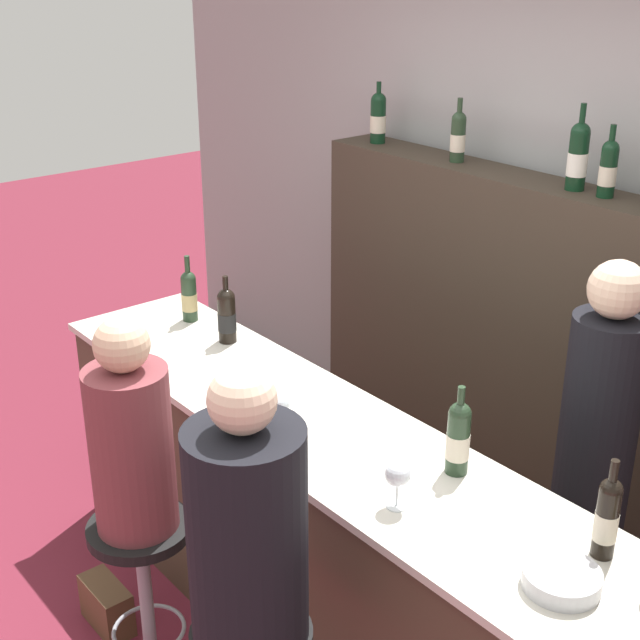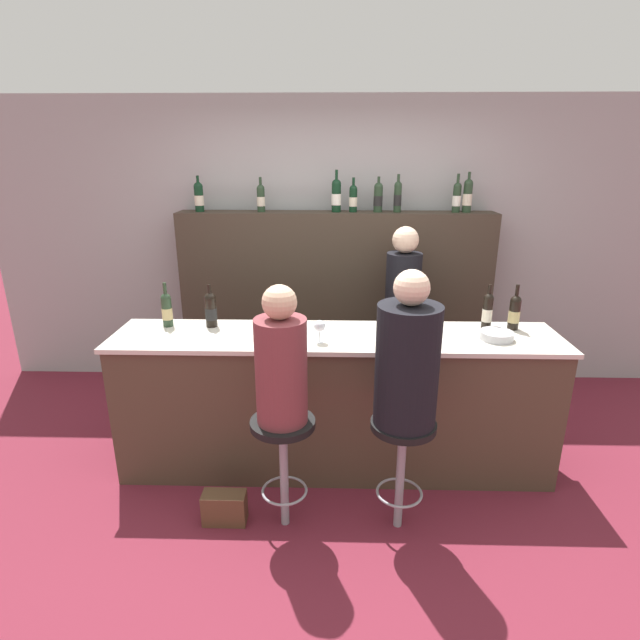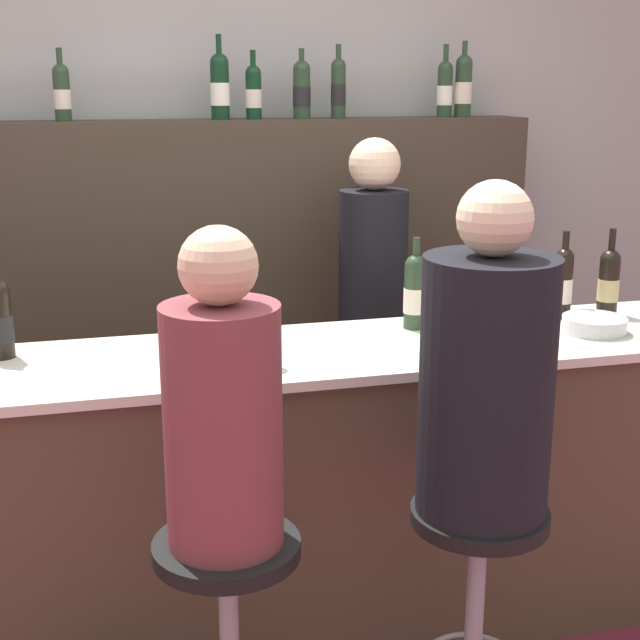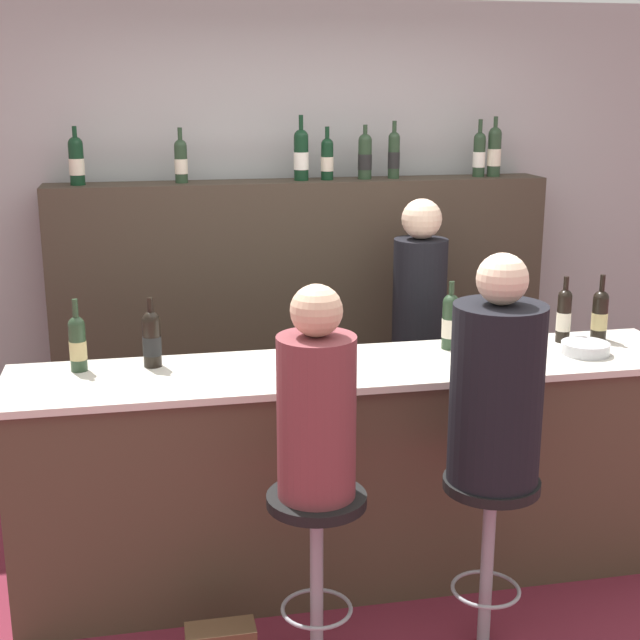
{
  "view_description": "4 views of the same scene",
  "coord_description": "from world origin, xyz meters",
  "px_view_note": "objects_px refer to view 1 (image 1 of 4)",
  "views": [
    {
      "loc": [
        2.09,
        -1.48,
        2.58
      ],
      "look_at": [
        -0.04,
        0.27,
        1.4
      ],
      "focal_mm": 50.0,
      "sensor_mm": 36.0,
      "label": 1
    },
    {
      "loc": [
        -0.02,
        -2.79,
        2.13
      ],
      "look_at": [
        -0.1,
        0.21,
        1.11
      ],
      "focal_mm": 28.0,
      "sensor_mm": 36.0,
      "label": 2
    },
    {
      "loc": [
        -0.57,
        -2.3,
        1.79
      ],
      "look_at": [
        0.07,
        0.18,
        1.11
      ],
      "focal_mm": 50.0,
      "sensor_mm": 36.0,
      "label": 3
    },
    {
      "loc": [
        -0.88,
        -3.24,
        2.14
      ],
      "look_at": [
        -0.15,
        0.33,
        1.18
      ],
      "focal_mm": 50.0,
      "sensor_mm": 36.0,
      "label": 4
    }
  ],
  "objects_px": {
    "wine_bottle_backbar_3": "(608,168)",
    "guest_seated_left": "(131,439)",
    "metal_bowl": "(562,579)",
    "bartender": "(592,471)",
    "wine_bottle_counter_3": "(607,517)",
    "wine_glass_1": "(398,475)",
    "guest_seated_right": "(247,527)",
    "handbag": "(107,605)",
    "wine_bottle_counter_1": "(227,315)",
    "wine_bottle_counter_2": "(458,437)",
    "wine_bottle_backbar_0": "(378,117)",
    "bar_stool_left": "(142,560)",
    "wine_bottle_backbar_1": "(458,136)",
    "wine_glass_0": "(280,404)",
    "wine_bottle_backbar_2": "(578,156)",
    "wine_bottle_counter_0": "(189,295)"
  },
  "relations": [
    {
      "from": "wine_bottle_counter_1",
      "to": "metal_bowl",
      "type": "distance_m",
      "value": 1.89
    },
    {
      "from": "wine_bottle_counter_2",
      "to": "wine_bottle_backbar_0",
      "type": "distance_m",
      "value": 2.12
    },
    {
      "from": "wine_bottle_backbar_2",
      "to": "wine_glass_1",
      "type": "xyz_separation_m",
      "value": [
        0.48,
        -1.44,
        -0.68
      ]
    },
    {
      "from": "wine_bottle_counter_3",
      "to": "metal_bowl",
      "type": "relative_size",
      "value": 1.46
    },
    {
      "from": "wine_bottle_counter_2",
      "to": "handbag",
      "type": "height_order",
      "value": "wine_bottle_counter_2"
    },
    {
      "from": "wine_bottle_backbar_3",
      "to": "bartender",
      "type": "distance_m",
      "value": 1.18
    },
    {
      "from": "wine_bottle_backbar_0",
      "to": "wine_bottle_counter_2",
      "type": "bearing_deg",
      "value": -35.1
    },
    {
      "from": "bar_stool_left",
      "to": "handbag",
      "type": "xyz_separation_m",
      "value": [
        -0.36,
        0.0,
        -0.45
      ]
    },
    {
      "from": "metal_bowl",
      "to": "guest_seated_right",
      "type": "xyz_separation_m",
      "value": [
        -0.65,
        -0.56,
        0.06
      ]
    },
    {
      "from": "wine_bottle_backbar_1",
      "to": "wine_glass_0",
      "type": "relative_size",
      "value": 1.99
    },
    {
      "from": "wine_glass_1",
      "to": "handbag",
      "type": "xyz_separation_m",
      "value": [
        -1.14,
        -0.48,
        -1.0
      ]
    },
    {
      "from": "metal_bowl",
      "to": "wine_bottle_counter_2",
      "type": "bearing_deg",
      "value": 160.32
    },
    {
      "from": "wine_bottle_counter_2",
      "to": "wine_bottle_counter_3",
      "type": "relative_size",
      "value": 1.0
    },
    {
      "from": "wine_glass_0",
      "to": "wine_bottle_counter_3",
      "type": "bearing_deg",
      "value": 14.16
    },
    {
      "from": "wine_bottle_backbar_1",
      "to": "wine_bottle_counter_1",
      "type": "bearing_deg",
      "value": -100.03
    },
    {
      "from": "wine_glass_0",
      "to": "handbag",
      "type": "xyz_separation_m",
      "value": [
        -0.56,
        -0.48,
        -0.99
      ]
    },
    {
      "from": "wine_bottle_backbar_3",
      "to": "wine_bottle_counter_2",
      "type": "bearing_deg",
      "value": -74.49
    },
    {
      "from": "wine_bottle_counter_1",
      "to": "guest_seated_left",
      "type": "distance_m",
      "value": 0.94
    },
    {
      "from": "wine_bottle_backbar_1",
      "to": "wine_glass_1",
      "type": "xyz_separation_m",
      "value": [
        1.13,
        -1.44,
        -0.65
      ]
    },
    {
      "from": "wine_bottle_backbar_0",
      "to": "wine_bottle_backbar_1",
      "type": "relative_size",
      "value": 1.04
    },
    {
      "from": "wine_bottle_counter_1",
      "to": "wine_bottle_backbar_3",
      "type": "relative_size",
      "value": 1.04
    },
    {
      "from": "guest_seated_right",
      "to": "wine_bottle_counter_2",
      "type": "bearing_deg",
      "value": 83.26
    },
    {
      "from": "wine_bottle_backbar_3",
      "to": "guest_seated_left",
      "type": "relative_size",
      "value": 0.37
    },
    {
      "from": "wine_glass_0",
      "to": "bartender",
      "type": "xyz_separation_m",
      "value": [
        0.65,
        0.97,
        -0.35
      ]
    },
    {
      "from": "metal_bowl",
      "to": "handbag",
      "type": "bearing_deg",
      "value": -161.64
    },
    {
      "from": "wine_bottle_backbar_1",
      "to": "wine_bottle_counter_3",
      "type": "bearing_deg",
      "value": -34.87
    },
    {
      "from": "wine_bottle_backbar_3",
      "to": "wine_bottle_backbar_0",
      "type": "bearing_deg",
      "value": 180.0
    },
    {
      "from": "wine_bottle_counter_0",
      "to": "metal_bowl",
      "type": "xyz_separation_m",
      "value": [
        2.18,
        -0.2,
        -0.09
      ]
    },
    {
      "from": "bar_stool_left",
      "to": "wine_bottle_counter_3",
      "type": "bearing_deg",
      "value": 30.05
    },
    {
      "from": "metal_bowl",
      "to": "bartender",
      "type": "relative_size",
      "value": 0.13
    },
    {
      "from": "guest_seated_right",
      "to": "bar_stool_left",
      "type": "bearing_deg",
      "value": 180.0
    },
    {
      "from": "wine_bottle_counter_3",
      "to": "handbag",
      "type": "bearing_deg",
      "value": -155.62
    },
    {
      "from": "wine_bottle_counter_3",
      "to": "wine_bottle_backbar_1",
      "type": "xyz_separation_m",
      "value": [
        -1.67,
        1.16,
        0.64
      ]
    },
    {
      "from": "wine_bottle_counter_0",
      "to": "guest_seated_left",
      "type": "xyz_separation_m",
      "value": [
        0.86,
        -0.76,
        -0.06
      ]
    },
    {
      "from": "wine_bottle_backbar_0",
      "to": "guest_seated_left",
      "type": "distance_m",
      "value": 2.23
    },
    {
      "from": "wine_glass_0",
      "to": "wine_bottle_counter_2",
      "type": "bearing_deg",
      "value": 26.34
    },
    {
      "from": "metal_bowl",
      "to": "bartender",
      "type": "distance_m",
      "value": 1.05
    },
    {
      "from": "wine_glass_0",
      "to": "bar_stool_left",
      "type": "distance_m",
      "value": 0.75
    },
    {
      "from": "wine_bottle_backbar_2",
      "to": "handbag",
      "type": "height_order",
      "value": "wine_bottle_backbar_2"
    },
    {
      "from": "wine_bottle_backbar_0",
      "to": "wine_glass_1",
      "type": "relative_size",
      "value": 1.94
    },
    {
      "from": "guest_seated_right",
      "to": "handbag",
      "type": "bearing_deg",
      "value": 180.0
    },
    {
      "from": "wine_bottle_counter_2",
      "to": "handbag",
      "type": "relative_size",
      "value": 1.19
    },
    {
      "from": "wine_bottle_counter_1",
      "to": "wine_bottle_backbar_1",
      "type": "height_order",
      "value": "wine_bottle_backbar_1"
    },
    {
      "from": "wine_bottle_backbar_3",
      "to": "metal_bowl",
      "type": "bearing_deg",
      "value": -57.04
    },
    {
      "from": "metal_bowl",
      "to": "bartender",
      "type": "height_order",
      "value": "bartender"
    },
    {
      "from": "metal_bowl",
      "to": "wine_bottle_counter_3",
      "type": "bearing_deg",
      "value": 92.96
    },
    {
      "from": "wine_glass_1",
      "to": "bartender",
      "type": "xyz_separation_m",
      "value": [
        0.06,
        0.97,
        -0.35
      ]
    },
    {
      "from": "wine_glass_1",
      "to": "guest_seated_left",
      "type": "relative_size",
      "value": 0.2
    },
    {
      "from": "bar_stool_left",
      "to": "handbag",
      "type": "height_order",
      "value": "bar_stool_left"
    },
    {
      "from": "wine_bottle_counter_1",
      "to": "wine_bottle_counter_2",
      "type": "bearing_deg",
      "value": -0.0
    }
  ]
}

